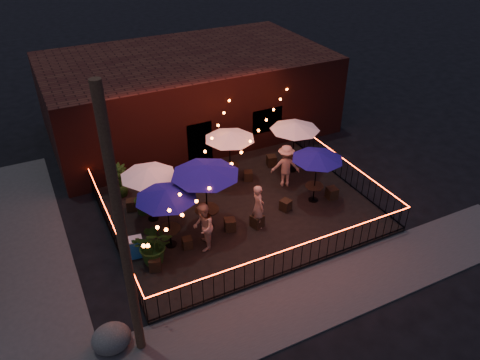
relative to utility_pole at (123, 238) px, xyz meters
The scene contains 35 objects.
ground 7.21m from the utility_pole, 25.71° to the left, with size 110.00×110.00×0.00m, color black.
patio 8.11m from the utility_pole, 40.43° to the left, with size 10.00×8.00×0.15m, color black.
sidewalk 6.74m from the utility_pole, ahead, with size 18.00×2.50×0.05m, color #3F3D3A.
brick_building 14.27m from the utility_pole, 63.05° to the left, with size 14.00×8.00×4.00m.
utility_pole is the anchor object (origin of this frame).
fence_front 6.38m from the utility_pole, ahead, with size 10.00×0.04×1.04m.
fence_left 5.70m from the utility_pole, 85.03° to the left, with size 0.04×8.00×1.04m.
fence_right 11.85m from the utility_pole, 23.86° to the left, with size 0.04×8.00×1.04m.
festoon_lights 6.32m from the utility_pole, 44.40° to the left, with size 10.02×8.72×1.32m.
cafe_table_0 4.62m from the utility_pole, 59.16° to the left, with size 2.27×2.27×2.39m.
cafe_table_1 6.12m from the utility_pole, 68.91° to the left, with size 2.50×2.50×2.30m.
cafe_table_2 5.71m from the utility_pole, 46.80° to the left, with size 2.73×2.73×2.74m.
cafe_table_3 9.14m from the utility_pole, 48.09° to the left, with size 2.16×2.16×2.38m.
cafe_table_4 9.37m from the utility_pole, 24.12° to the left, with size 2.47×2.47×2.27m.
cafe_table_5 10.93m from the utility_pole, 34.85° to the left, with size 2.58×2.58×2.40m.
bistro_chair_0 4.72m from the utility_pole, 64.32° to the left, with size 0.39×0.39×0.46m, color black.
bistro_chair_1 5.60m from the utility_pole, 50.74° to the left, with size 0.34×0.34×0.40m, color black.
bistro_chair_2 7.55m from the utility_pole, 76.72° to the left, with size 0.38×0.38×0.44m, color black.
bistro_chair_3 7.72m from the utility_pole, 60.92° to the left, with size 0.37×0.37×0.44m, color black.
bistro_chair_4 6.75m from the utility_pole, 38.14° to the left, with size 0.40×0.40×0.48m, color black.
bistro_chair_5 7.34m from the utility_pole, 30.65° to the left, with size 0.42×0.42×0.49m, color black.
bistro_chair_6 8.79m from the utility_pole, 51.71° to the left, with size 0.43×0.43×0.50m, color black.
bistro_chair_7 9.90m from the utility_pole, 43.32° to the left, with size 0.37×0.37×0.43m, color black.
bistro_chair_8 8.71m from the utility_pole, 27.71° to the left, with size 0.38×0.38×0.45m, color black.
bistro_chair_9 10.46m from the utility_pole, 21.18° to the left, with size 0.41×0.41×0.48m, color black.
bistro_chair_10 11.38m from the utility_pole, 40.22° to the left, with size 0.41×0.41×0.49m, color black.
bistro_chair_11 12.00m from the utility_pole, 36.66° to the left, with size 0.40×0.40×0.48m, color black.
patron_a 7.08m from the utility_pole, 30.64° to the left, with size 0.66×0.43×1.81m, color #CEAC8A.
patron_b 5.29m from the utility_pole, 43.11° to the left, with size 0.91×0.71×1.87m, color tan.
patron_c 9.97m from the utility_pole, 33.63° to the left, with size 1.22×0.70×1.89m, color tan.
potted_shrub_a 4.62m from the utility_pole, 65.00° to the left, with size 1.36×1.18×1.51m, color #153D13.
potted_shrub_b 7.03m from the utility_pole, 71.84° to the left, with size 0.81×0.65×1.47m, color #163E13.
potted_shrub_c 8.42m from the utility_pole, 79.67° to the left, with size 0.79×0.79×1.41m, color #123C0F.
cooler 5.13m from the utility_pole, 76.25° to the left, with size 0.63×0.49×0.76m.
boulder 3.70m from the utility_pole, 155.81° to the left, with size 1.00×0.85×0.78m, color #41403C.
Camera 1 is at (-6.75, -11.65, 11.22)m, focal length 35.00 mm.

